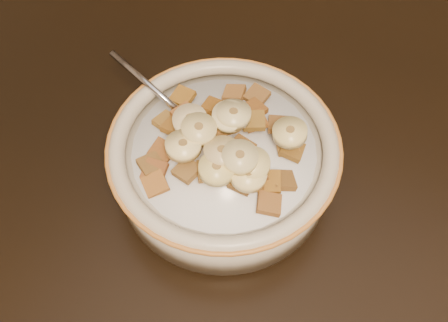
% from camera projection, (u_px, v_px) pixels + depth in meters
% --- Properties ---
extents(cereal_bowl, '(0.21, 0.21, 0.05)m').
position_uv_depth(cereal_bowl, '(224.00, 164.00, 0.48)').
color(cereal_bowl, '#B7A893').
rests_on(cereal_bowl, table).
extents(milk, '(0.17, 0.17, 0.00)m').
position_uv_depth(milk, '(224.00, 150.00, 0.46)').
color(milk, white).
rests_on(milk, cereal_bowl).
extents(spoon, '(0.06, 0.05, 0.01)m').
position_uv_depth(spoon, '(198.00, 128.00, 0.47)').
color(spoon, '#ABADBA').
rests_on(spoon, cereal_bowl).
extents(cereal_square_0, '(0.03, 0.03, 0.01)m').
position_uv_depth(cereal_square_0, '(151.00, 164.00, 0.44)').
color(cereal_square_0, brown).
rests_on(cereal_square_0, milk).
extents(cereal_square_1, '(0.03, 0.03, 0.01)m').
position_uv_depth(cereal_square_1, '(209.00, 171.00, 0.43)').
color(cereal_square_1, '#915C25').
rests_on(cereal_square_1, milk).
extents(cereal_square_2, '(0.03, 0.03, 0.01)m').
position_uv_depth(cereal_square_2, '(206.00, 129.00, 0.44)').
color(cereal_square_2, brown).
rests_on(cereal_square_2, milk).
extents(cereal_square_3, '(0.03, 0.03, 0.01)m').
position_uv_depth(cereal_square_3, '(254.00, 109.00, 0.47)').
color(cereal_square_3, brown).
rests_on(cereal_square_3, milk).
extents(cereal_square_4, '(0.03, 0.03, 0.01)m').
position_uv_depth(cereal_square_4, '(255.00, 121.00, 0.46)').
color(cereal_square_4, '#985518').
rests_on(cereal_square_4, milk).
extents(cereal_square_5, '(0.02, 0.02, 0.01)m').
position_uv_depth(cereal_square_5, '(292.00, 149.00, 0.45)').
color(cereal_square_5, brown).
rests_on(cereal_square_5, milk).
extents(cereal_square_6, '(0.03, 0.03, 0.01)m').
position_uv_depth(cereal_square_6, '(269.00, 204.00, 0.42)').
color(cereal_square_6, brown).
rests_on(cereal_square_6, milk).
extents(cereal_square_7, '(0.03, 0.03, 0.01)m').
position_uv_depth(cereal_square_7, '(253.00, 177.00, 0.43)').
color(cereal_square_7, brown).
rests_on(cereal_square_7, milk).
extents(cereal_square_8, '(0.02, 0.03, 0.01)m').
position_uv_depth(cereal_square_8, '(166.00, 122.00, 0.47)').
color(cereal_square_8, brown).
rests_on(cereal_square_8, milk).
extents(cereal_square_9, '(0.02, 0.02, 0.01)m').
position_uv_depth(cereal_square_9, '(214.00, 107.00, 0.47)').
color(cereal_square_9, '#934E18').
rests_on(cereal_square_9, milk).
extents(cereal_square_10, '(0.02, 0.02, 0.01)m').
position_uv_depth(cereal_square_10, '(183.00, 97.00, 0.49)').
color(cereal_square_10, '#9B6419').
rests_on(cereal_square_10, milk).
extents(cereal_square_11, '(0.02, 0.02, 0.01)m').
position_uv_depth(cereal_square_11, '(241.00, 147.00, 0.44)').
color(cereal_square_11, brown).
rests_on(cereal_square_11, milk).
extents(cereal_square_12, '(0.03, 0.03, 0.01)m').
position_uv_depth(cereal_square_12, '(283.00, 180.00, 0.43)').
color(cereal_square_12, brown).
rests_on(cereal_square_12, milk).
extents(cereal_square_13, '(0.03, 0.03, 0.01)m').
position_uv_depth(cereal_square_13, '(187.00, 170.00, 0.43)').
color(cereal_square_13, olive).
rests_on(cereal_square_13, milk).
extents(cereal_square_14, '(0.03, 0.03, 0.01)m').
position_uv_depth(cereal_square_14, '(253.00, 174.00, 0.43)').
color(cereal_square_14, '#996635').
rests_on(cereal_square_14, milk).
extents(cereal_square_15, '(0.03, 0.03, 0.01)m').
position_uv_depth(cereal_square_15, '(233.00, 171.00, 0.43)').
color(cereal_square_15, '#95581A').
rests_on(cereal_square_15, milk).
extents(cereal_square_16, '(0.02, 0.02, 0.01)m').
position_uv_depth(cereal_square_16, '(175.00, 126.00, 0.46)').
color(cereal_square_16, '#935819').
rests_on(cereal_square_16, milk).
extents(cereal_square_17, '(0.03, 0.03, 0.01)m').
position_uv_depth(cereal_square_17, '(220.00, 126.00, 0.45)').
color(cereal_square_17, '#99591C').
rests_on(cereal_square_17, milk).
extents(cereal_square_18, '(0.02, 0.02, 0.01)m').
position_uv_depth(cereal_square_18, '(234.00, 93.00, 0.49)').
color(cereal_square_18, brown).
rests_on(cereal_square_18, milk).
extents(cereal_square_19, '(0.02, 0.02, 0.01)m').
position_uv_depth(cereal_square_19, '(257.00, 96.00, 0.49)').
color(cereal_square_19, brown).
rests_on(cereal_square_19, milk).
extents(cereal_square_20, '(0.03, 0.03, 0.01)m').
position_uv_depth(cereal_square_20, '(279.00, 125.00, 0.46)').
color(cereal_square_20, brown).
rests_on(cereal_square_20, milk).
extents(cereal_square_21, '(0.03, 0.03, 0.01)m').
position_uv_depth(cereal_square_21, '(269.00, 182.00, 0.43)').
color(cereal_square_21, '#885F1A').
rests_on(cereal_square_21, milk).
extents(cereal_square_22, '(0.03, 0.03, 0.01)m').
position_uv_depth(cereal_square_22, '(155.00, 184.00, 0.43)').
color(cereal_square_22, brown).
rests_on(cereal_square_22, milk).
extents(cereal_square_23, '(0.03, 0.03, 0.01)m').
position_uv_depth(cereal_square_23, '(254.00, 121.00, 0.46)').
color(cereal_square_23, brown).
rests_on(cereal_square_23, milk).
extents(cereal_square_24, '(0.02, 0.02, 0.01)m').
position_uv_depth(cereal_square_24, '(154.00, 171.00, 0.44)').
color(cereal_square_24, brown).
rests_on(cereal_square_24, milk).
extents(cereal_square_25, '(0.02, 0.02, 0.01)m').
position_uv_depth(cereal_square_25, '(226.00, 153.00, 0.43)').
color(cereal_square_25, brown).
rests_on(cereal_square_25, milk).
extents(cereal_square_26, '(0.02, 0.02, 0.01)m').
position_uv_depth(cereal_square_26, '(242.00, 182.00, 0.43)').
color(cereal_square_26, brown).
rests_on(cereal_square_26, milk).
extents(cereal_square_27, '(0.03, 0.03, 0.01)m').
position_uv_depth(cereal_square_27, '(185.00, 115.00, 0.47)').
color(cereal_square_27, brown).
rests_on(cereal_square_27, milk).
extents(cereal_square_28, '(0.03, 0.03, 0.01)m').
position_uv_depth(cereal_square_28, '(287.00, 145.00, 0.46)').
color(cereal_square_28, '#9C6526').
rests_on(cereal_square_28, milk).
extents(cereal_square_29, '(0.02, 0.02, 0.01)m').
position_uv_depth(cereal_square_29, '(162.00, 151.00, 0.45)').
color(cereal_square_29, brown).
rests_on(cereal_square_29, milk).
extents(banana_slice_0, '(0.04, 0.04, 0.01)m').
position_uv_depth(banana_slice_0, '(248.00, 175.00, 0.42)').
color(banana_slice_0, '#F5E49E').
rests_on(banana_slice_0, milk).
extents(banana_slice_1, '(0.04, 0.04, 0.01)m').
position_uv_depth(banana_slice_1, '(234.00, 114.00, 0.44)').
color(banana_slice_1, '#C8C07D').
rests_on(banana_slice_1, milk).
extents(banana_slice_2, '(0.04, 0.04, 0.01)m').
position_uv_depth(banana_slice_2, '(240.00, 157.00, 0.42)').
color(banana_slice_2, beige).
rests_on(banana_slice_2, milk).
extents(banana_slice_3, '(0.04, 0.04, 0.01)m').
position_uv_depth(banana_slice_3, '(229.00, 117.00, 0.44)').
color(banana_slice_3, '#FBE2A8').
rests_on(banana_slice_3, milk).
extents(banana_slice_4, '(0.03, 0.03, 0.01)m').
position_uv_depth(banana_slice_4, '(217.00, 169.00, 0.42)').
color(banana_slice_4, '#E0D477').
rests_on(banana_slice_4, milk).
extents(banana_slice_5, '(0.04, 0.04, 0.01)m').
position_uv_depth(banana_slice_5, '(290.00, 133.00, 0.44)').
color(banana_slice_5, '#FBDE9A').
rests_on(banana_slice_5, milk).
extents(banana_slice_6, '(0.04, 0.04, 0.01)m').
position_uv_depth(banana_slice_6, '(222.00, 152.00, 0.42)').
color(banana_slice_6, '#D2B87A').
rests_on(banana_slice_6, milk).
extents(banana_slice_7, '(0.03, 0.03, 0.01)m').
position_uv_depth(banana_slice_7, '(199.00, 130.00, 0.43)').
color(banana_slice_7, '#E8CA7D').
rests_on(banana_slice_7, milk).
extents(banana_slice_8, '(0.04, 0.04, 0.01)m').
position_uv_depth(banana_slice_8, '(183.00, 146.00, 0.43)').
color(banana_slice_8, '#F6E39F').
rests_on(banana_slice_8, milk).
extents(banana_slice_9, '(0.04, 0.04, 0.01)m').
position_uv_depth(banana_slice_9, '(252.00, 164.00, 0.42)').
color(banana_slice_9, '#E9C874').
rests_on(banana_slice_9, milk).
extents(banana_slice_10, '(0.04, 0.04, 0.02)m').
position_uv_depth(banana_slice_10, '(190.00, 121.00, 0.44)').
color(banana_slice_10, beige).
rests_on(banana_slice_10, milk).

